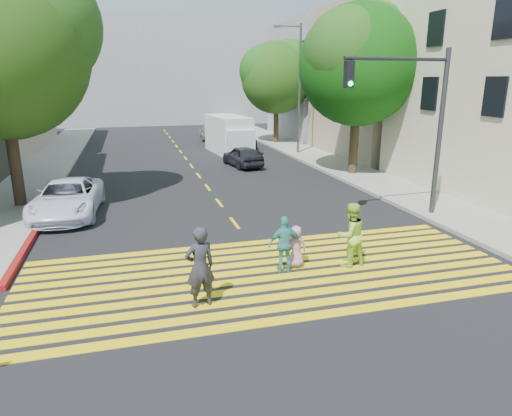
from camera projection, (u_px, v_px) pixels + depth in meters
name	position (u px, v px, depth m)	size (l,w,h in m)	color
ground	(288.00, 294.00, 11.33)	(120.00, 120.00, 0.00)	black
sidewalk_left	(52.00, 160.00, 29.55)	(3.00, 40.00, 0.15)	gray
sidewalk_right	(339.00, 167.00, 27.39)	(3.00, 60.00, 0.15)	gray
curb_red	(32.00, 238.00, 15.11)	(0.20, 8.00, 0.16)	maroon
crosswalk	(273.00, 273.00, 12.51)	(13.40, 5.30, 0.01)	yellow
lane_line	(183.00, 155.00, 32.20)	(0.12, 34.40, 0.01)	yellow
building_right_tan	(404.00, 81.00, 31.42)	(10.00, 10.00, 10.00)	tan
building_right_grey	(336.00, 81.00, 41.63)	(10.00, 10.00, 10.00)	gray
backdrop_block	(156.00, 72.00, 54.24)	(30.00, 8.00, 12.00)	gray
tree_left	(0.00, 41.00, 17.18)	(7.45, 6.83, 9.68)	black
tree_right_near	(359.00, 59.00, 23.76)	(8.12, 8.08, 9.13)	black
tree_right_far	(278.00, 74.00, 36.31)	(7.16, 6.84, 8.23)	#3D291B
pedestrian_man	(200.00, 267.00, 10.47)	(0.71, 0.47, 1.95)	#2C2C35
pedestrian_woman	(350.00, 235.00, 12.80)	(0.90, 0.70, 1.85)	#ACE245
pedestrian_child	(296.00, 247.00, 12.80)	(0.59, 0.39, 1.21)	#C783A9
pedestrian_extra	(285.00, 244.00, 12.47)	(0.93, 0.39, 1.58)	teal
white_sedan	(67.00, 198.00, 17.65)	(2.31, 5.01, 1.39)	white
dark_car_near	(243.00, 156.00, 27.72)	(1.50, 3.73, 1.27)	black
silver_car	(212.00, 131.00, 40.44)	(2.04, 5.01, 1.45)	#A1A1A1
dark_car_parked	(243.00, 139.00, 35.55)	(1.33, 3.81, 1.26)	black
white_van	(230.00, 136.00, 32.56)	(2.58, 5.72, 2.62)	silver
traffic_signal	(416.00, 111.00, 16.34)	(4.24, 0.54, 6.22)	#343538
street_lamp	(297.00, 81.00, 31.01)	(1.97, 0.22, 8.71)	#535458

